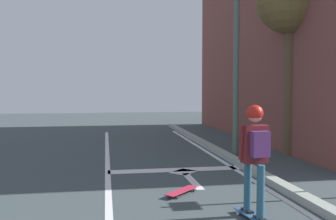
# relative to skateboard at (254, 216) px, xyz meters

# --- Properties ---
(lane_line_center) EXTENTS (0.12, 20.00, 0.01)m
(lane_line_center) POSITION_rel_skateboard_xyz_m (-2.05, 1.50, -0.06)
(lane_line_center) COLOR silver
(lane_line_center) RESTS_ON ground
(lane_line_curbside) EXTENTS (0.12, 20.00, 0.01)m
(lane_line_curbside) POSITION_rel_skateboard_xyz_m (0.92, 1.50, -0.06)
(lane_line_curbside) COLOR silver
(lane_line_curbside) RESTS_ON ground
(stop_bar) EXTENTS (3.12, 0.40, 0.01)m
(stop_bar) POSITION_rel_skateboard_xyz_m (-0.49, 3.49, -0.06)
(stop_bar) COLOR silver
(stop_bar) RESTS_ON ground
(lane_arrow_stem) EXTENTS (0.16, 1.40, 0.01)m
(lane_arrow_stem) POSITION_rel_skateboard_xyz_m (-0.33, 2.40, -0.06)
(lane_arrow_stem) COLOR silver
(lane_arrow_stem) RESTS_ON ground
(lane_arrow_head) EXTENTS (0.71, 0.71, 0.01)m
(lane_arrow_head) POSITION_rel_skateboard_xyz_m (-0.33, 3.25, -0.06)
(lane_arrow_head) COLOR silver
(lane_arrow_head) RESTS_ON ground
(curb_strip) EXTENTS (0.24, 24.00, 0.14)m
(curb_strip) POSITION_rel_skateboard_xyz_m (1.17, 1.50, 0.01)
(curb_strip) COLOR #939E93
(curb_strip) RESTS_ON ground
(skateboard) EXTENTS (0.32, 0.85, 0.07)m
(skateboard) POSITION_rel_skateboard_xyz_m (0.00, 0.00, 0.00)
(skateboard) COLOR #305681
(skateboard) RESTS_ON ground
(skater) EXTENTS (0.44, 0.61, 1.59)m
(skater) POSITION_rel_skateboard_xyz_m (0.00, -0.02, 1.01)
(skater) COLOR #2A556C
(skater) RESTS_ON skateboard
(spare_skateboard) EXTENTS (0.70, 0.70, 0.08)m
(spare_skateboard) POSITION_rel_skateboard_xyz_m (-0.75, 1.47, 0.00)
(spare_skateboard) COLOR #B7263D
(spare_skateboard) RESTS_ON ground
(traffic_signal_mast) EXTENTS (3.87, 0.34, 5.57)m
(traffic_signal_mast) POSITION_rel_skateboard_xyz_m (0.44, 4.99, 4.04)
(traffic_signal_mast) COLOR #52645A
(traffic_signal_mast) RESTS_ON ground
(roadside_tree) EXTENTS (2.03, 2.03, 5.46)m
(roadside_tree) POSITION_rel_skateboard_xyz_m (3.09, 4.90, 4.25)
(roadside_tree) COLOR brown
(roadside_tree) RESTS_ON ground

